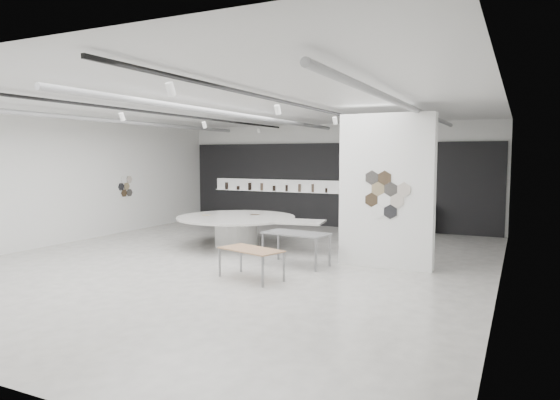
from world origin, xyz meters
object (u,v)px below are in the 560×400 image
at_px(sample_table_wood, 251,251).
at_px(display_island, 238,227).
at_px(sample_table_stone, 296,235).
at_px(kitchen_counter, 408,219).
at_px(partition_column, 386,191).

bearing_deg(sample_table_wood, display_island, 124.58).
xyz_separation_m(sample_table_stone, kitchen_counter, (1.38, 6.27, -0.24)).
distance_m(partition_column, sample_table_wood, 3.52).
distance_m(display_island, sample_table_stone, 3.05).
relative_size(display_island, kitchen_counter, 2.71).
bearing_deg(partition_column, kitchen_counter, 96.09).
xyz_separation_m(sample_table_wood, kitchen_counter, (1.69, 7.92, -0.12)).
bearing_deg(kitchen_counter, sample_table_stone, -109.42).
bearing_deg(display_island, partition_column, -20.51).
height_order(display_island, sample_table_wood, display_island).
height_order(display_island, kitchen_counter, kitchen_counter).
bearing_deg(sample_table_wood, sample_table_stone, 79.43).
relative_size(sample_table_wood, sample_table_stone, 0.94).
xyz_separation_m(sample_table_wood, sample_table_stone, (0.31, 1.65, 0.12)).
bearing_deg(kitchen_counter, display_island, -137.46).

